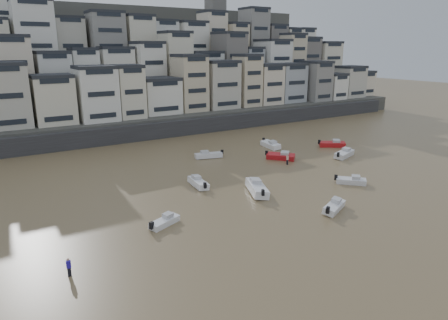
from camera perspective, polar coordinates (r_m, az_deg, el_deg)
ground at (r=35.81m, az=23.35°, el=-18.24°), size 400.00×400.00×0.00m
harbor_wall at (r=90.05m, az=-7.91°, el=4.46°), size 140.00×3.00×3.50m
hillside at (r=127.38m, az=-13.67°, el=12.58°), size 141.04×66.00×50.00m
boat_a at (r=50.78m, az=15.47°, el=-6.30°), size 5.12×3.50×1.34m
boat_b at (r=61.16m, az=17.71°, el=-2.72°), size 4.27×4.34×1.25m
boat_c at (r=54.90m, az=4.73°, el=-3.79°), size 4.58×7.02×1.82m
boat_d at (r=75.65m, az=16.82°, el=1.00°), size 6.20×3.78×1.61m
boat_e at (r=71.48m, az=8.10°, el=0.63°), size 4.84×5.28×1.48m
boat_f at (r=57.48m, az=-3.71°, el=-3.06°), size 2.24×5.38×1.43m
boat_g at (r=82.82m, az=15.21°, el=2.34°), size 5.56×4.63×1.50m
boat_h at (r=71.90m, az=-2.22°, el=0.86°), size 5.64×3.09×1.46m
boat_i at (r=79.73m, az=6.67°, el=2.31°), size 2.58×5.95×1.57m
boat_j at (r=45.69m, az=-8.50°, el=-8.54°), size 4.47×2.94×1.16m
person_blue at (r=38.36m, az=-21.29°, el=-14.07°), size 0.44×0.44×1.74m
person_pink at (r=68.65m, az=9.05°, el=0.07°), size 0.44×0.44×1.74m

